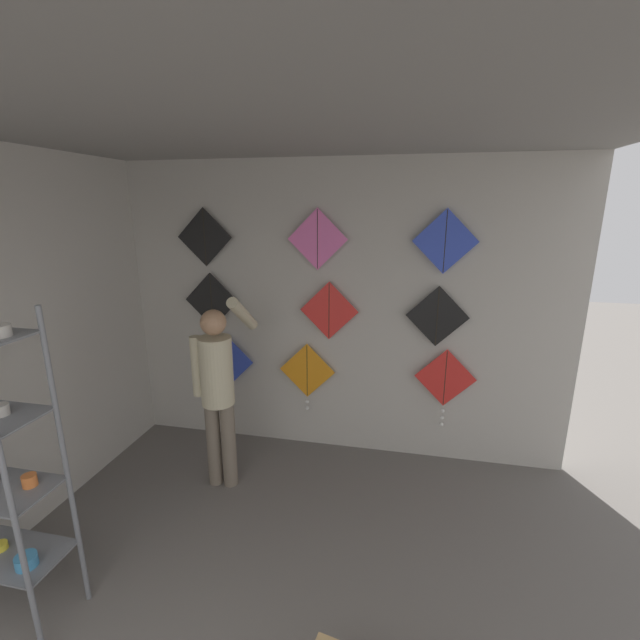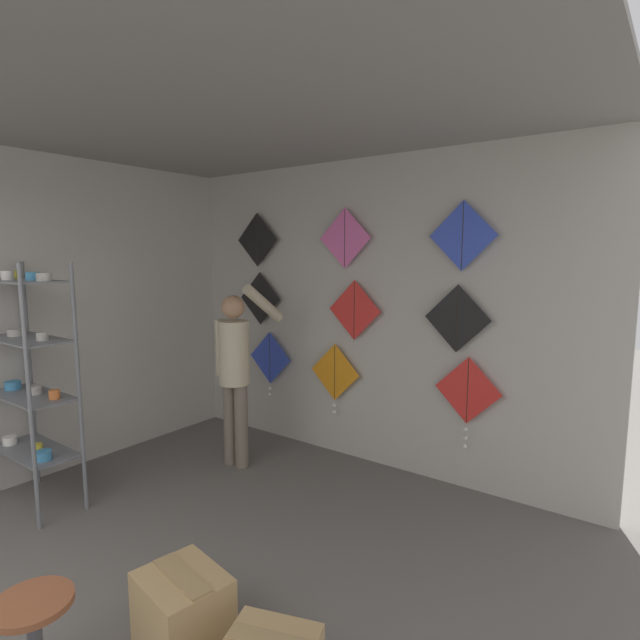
{
  "view_description": "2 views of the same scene",
  "coord_description": "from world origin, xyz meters",
  "views": [
    {
      "loc": [
        0.82,
        0.1,
        2.38
      ],
      "look_at": [
        0.07,
        3.67,
        1.41
      ],
      "focal_mm": 24.0,
      "sensor_mm": 36.0,
      "label": 1
    },
    {
      "loc": [
        2.55,
        0.04,
        1.95
      ],
      "look_at": [
        -0.11,
        3.67,
        1.35
      ],
      "focal_mm": 28.0,
      "sensor_mm": 36.0,
      "label": 2
    }
  ],
  "objects": [
    {
      "name": "kite_1",
      "position": [
        -0.11,
        3.9,
        0.79
      ],
      "size": [
        0.55,
        0.04,
        0.69
      ],
      "color": "orange"
    },
    {
      "name": "kite_2",
      "position": [
        1.19,
        3.9,
        0.81
      ],
      "size": [
        0.55,
        0.04,
        0.76
      ],
      "color": "red"
    },
    {
      "name": "stool",
      "position": [
        0.38,
        0.89,
        0.38
      ],
      "size": [
        0.34,
        0.34,
        0.47
      ],
      "color": "#4C4C51",
      "rests_on": "ground"
    },
    {
      "name": "shelf_rack",
      "position": [
        -1.44,
        1.72,
        1.07
      ],
      "size": [
        0.81,
        0.38,
        1.89
      ],
      "color": "slate",
      "rests_on": "ground"
    },
    {
      "name": "kite_6",
      "position": [
        -1.11,
        3.91,
        2.09
      ],
      "size": [
        0.55,
        0.01,
        0.55
      ],
      "color": "black"
    },
    {
      "name": "kite_4",
      "position": [
        0.1,
        3.91,
        1.43
      ],
      "size": [
        0.55,
        0.01,
        0.55
      ],
      "color": "red"
    },
    {
      "name": "left_panel",
      "position": [
        -1.93,
        1.98,
        1.4
      ],
      "size": [
        0.06,
        4.77,
        2.8
      ],
      "primitive_type": "cube",
      "color": "#BCB7AD",
      "rests_on": "ground"
    },
    {
      "name": "ceiling_slab",
      "position": [
        0.0,
        1.98,
        2.82
      ],
      "size": [
        4.6,
        4.77,
        0.04
      ],
      "primitive_type": "cube",
      "color": "gray"
    },
    {
      "name": "kite_7",
      "position": [
        -0.01,
        3.91,
        2.09
      ],
      "size": [
        0.55,
        0.01,
        0.55
      ],
      "color": "pink"
    },
    {
      "name": "kite_5",
      "position": [
        1.08,
        3.91,
        1.43
      ],
      "size": [
        0.55,
        0.01,
        0.55
      ],
      "color": "black"
    },
    {
      "name": "cardboard_box",
      "position": [
        0.66,
        1.46,
        0.19
      ],
      "size": [
        0.48,
        0.43,
        0.39
      ],
      "rotation": [
        0.0,
        0.0,
        -0.17
      ],
      "color": "tan",
      "rests_on": "ground"
    },
    {
      "name": "back_panel",
      "position": [
        0.0,
        4.0,
        1.4
      ],
      "size": [
        4.6,
        0.06,
        2.8
      ],
      "primitive_type": "cube",
      "color": "#BCB7AD",
      "rests_on": "ground"
    },
    {
      "name": "kite_8",
      "position": [
        1.1,
        3.91,
        2.09
      ],
      "size": [
        0.55,
        0.01,
        0.55
      ],
      "color": "blue"
    },
    {
      "name": "kite_3",
      "position": [
        -1.08,
        3.91,
        1.48
      ],
      "size": [
        0.55,
        0.01,
        0.55
      ],
      "color": "black"
    },
    {
      "name": "kite_0",
      "position": [
        -0.95,
        3.9,
        0.83
      ],
      "size": [
        0.55,
        0.04,
        0.69
      ],
      "color": "blue"
    },
    {
      "name": "shopkeeper",
      "position": [
        -0.7,
        3.16,
        0.95
      ],
      "size": [
        0.43,
        0.6,
        1.69
      ],
      "rotation": [
        0.0,
        0.0,
        0.05
      ],
      "color": "#726656",
      "rests_on": "ground"
    }
  ]
}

